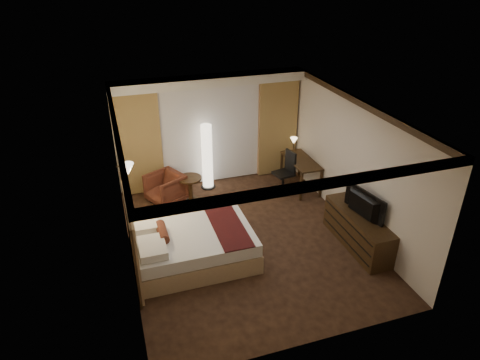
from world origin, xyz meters
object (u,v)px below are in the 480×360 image
object	(u,v)px
floor_lamp	(207,157)
office_chair	(283,172)
armchair	(165,187)
television	(361,202)
bed	(194,244)
dresser	(358,230)
desk	(300,174)
side_table	(190,189)

from	to	relation	value
floor_lamp	office_chair	distance (m)	1.85
armchair	television	size ratio (longest dim) A/B	0.74
television	bed	bearing A→B (deg)	69.38
office_chair	dresser	distance (m)	2.51
desk	television	xyz separation A→B (m)	(0.02, -2.50, 0.61)
side_table	dresser	xyz separation A→B (m)	(2.73, -2.71, 0.05)
armchair	dresser	xyz separation A→B (m)	(3.28, -2.84, -0.03)
television	floor_lamp	bearing A→B (deg)	23.93
floor_lamp	dresser	bearing A→B (deg)	-55.83
bed	floor_lamp	distance (m)	2.84
bed	armchair	bearing A→B (deg)	94.06
office_chair	floor_lamp	bearing A→B (deg)	143.12
desk	office_chair	bearing A→B (deg)	-173.96
bed	armchair	distance (m)	2.27
armchair	dresser	world-z (taller)	armchair
armchair	desk	bearing A→B (deg)	57.21
television	office_chair	bearing A→B (deg)	1.50
side_table	office_chair	distance (m)	2.23
office_chair	dresser	xyz separation A→B (m)	(0.52, -2.45, -0.17)
floor_lamp	dresser	world-z (taller)	floor_lamp
office_chair	armchair	bearing A→B (deg)	159.71
bed	office_chair	xyz separation A→B (m)	(2.59, 1.86, 0.20)
bed	desk	distance (m)	3.61
desk	office_chair	size ratio (longest dim) A/B	1.23
floor_lamp	office_chair	world-z (taller)	floor_lamp
armchair	dresser	size ratio (longest dim) A/B	0.43
armchair	bed	bearing A→B (deg)	-22.60
television	desk	bearing A→B (deg)	-9.42
side_table	dresser	world-z (taller)	dresser
bed	armchair	xyz separation A→B (m)	(-0.16, 2.26, 0.06)
armchair	television	world-z (taller)	television
armchair	dresser	bearing A→B (deg)	22.37
desk	television	bearing A→B (deg)	-89.54
armchair	floor_lamp	xyz separation A→B (m)	(1.09, 0.37, 0.44)
floor_lamp	television	xyz separation A→B (m)	(2.15, -3.21, 0.17)
floor_lamp	office_chair	size ratio (longest dim) A/B	1.59
office_chair	dresser	size ratio (longest dim) A/B	0.58
floor_lamp	dresser	distance (m)	3.91
side_table	desk	size ratio (longest dim) A/B	0.48
office_chair	dresser	world-z (taller)	office_chair
floor_lamp	side_table	bearing A→B (deg)	-136.83
armchair	office_chair	xyz separation A→B (m)	(2.75, -0.40, 0.13)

